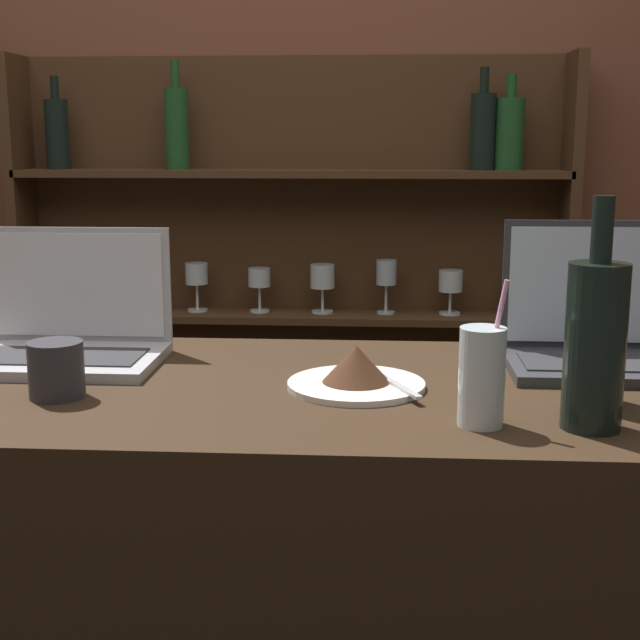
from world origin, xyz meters
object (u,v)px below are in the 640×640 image
object	(u,v)px
wine_bottle_dark	(595,342)
coffee_cup	(56,370)
wine_bottle_green	(595,332)
cake_plate	(357,372)
water_glass	(482,376)
laptop_near	(66,333)
laptop_far	(590,334)

from	to	relation	value
wine_bottle_dark	coffee_cup	distance (m)	0.79
wine_bottle_green	cake_plate	bearing A→B (deg)	171.51
wine_bottle_green	coffee_cup	size ratio (longest dim) A/B	3.22
cake_plate	water_glass	xyz separation A→B (m)	(0.18, -0.18, 0.04)
cake_plate	coffee_cup	world-z (taller)	coffee_cup
laptop_near	coffee_cup	distance (m)	0.24
laptop_far	wine_bottle_green	xyz separation A→B (m)	(-0.04, -0.22, 0.05)
laptop_near	laptop_far	size ratio (longest dim) A/B	1.20
laptop_near	wine_bottle_dark	size ratio (longest dim) A/B	1.10
coffee_cup	wine_bottle_green	bearing A→B (deg)	2.03
laptop_near	wine_bottle_green	size ratio (longest dim) A/B	1.24
water_glass	wine_bottle_dark	world-z (taller)	wine_bottle_dark
coffee_cup	laptop_far	bearing A→B (deg)	16.05
wine_bottle_dark	coffee_cup	xyz separation A→B (m)	(-0.78, 0.10, -0.08)
laptop_near	wine_bottle_green	world-z (taller)	wine_bottle_green
wine_bottle_dark	laptop_near	bearing A→B (deg)	158.81
wine_bottle_dark	wine_bottle_green	bearing A→B (deg)	76.53
laptop_near	wine_bottle_dark	bearing A→B (deg)	-21.19
laptop_near	water_glass	xyz separation A→B (m)	(0.70, -0.33, 0.02)
water_glass	coffee_cup	distance (m)	0.64
wine_bottle_green	coffee_cup	world-z (taller)	wine_bottle_green
water_glass	wine_bottle_green	distance (m)	0.22
cake_plate	wine_bottle_green	distance (m)	0.37
wine_bottle_dark	laptop_far	bearing A→B (deg)	77.71
coffee_cup	laptop_near	bearing A→B (deg)	105.91
laptop_near	laptop_far	bearing A→B (deg)	0.92
laptop_far	wine_bottle_green	bearing A→B (deg)	-101.61
laptop_far	wine_bottle_dark	size ratio (longest dim) A/B	0.91
laptop_far	coffee_cup	world-z (taller)	laptop_far
cake_plate	wine_bottle_green	bearing A→B (deg)	-8.49
water_glass	laptop_near	bearing A→B (deg)	155.02
laptop_near	coffee_cup	world-z (taller)	laptop_near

